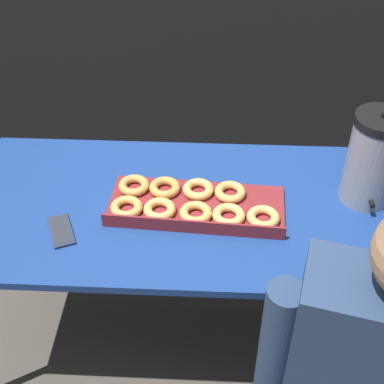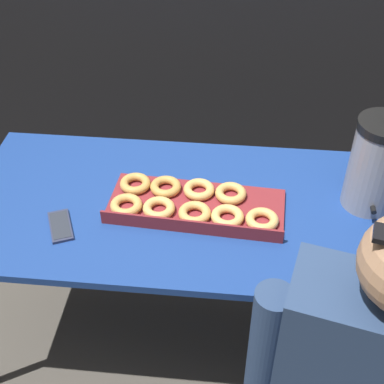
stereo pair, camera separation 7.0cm
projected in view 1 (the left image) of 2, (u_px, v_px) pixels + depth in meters
name	position (u px, v px, depth m)	size (l,w,h in m)	color
ground_plane	(190.00, 328.00, 2.29)	(12.00, 12.00, 0.00)	#4C473F
folding_table	(190.00, 214.00, 1.87)	(1.57, 0.75, 0.70)	navy
donut_box	(192.00, 204.00, 1.81)	(0.61, 0.29, 0.05)	maroon
coffee_urn	(373.00, 159.00, 1.77)	(0.18, 0.20, 0.35)	#939399
cell_phone	(61.00, 231.00, 1.74)	(0.12, 0.16, 0.01)	#2D334C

